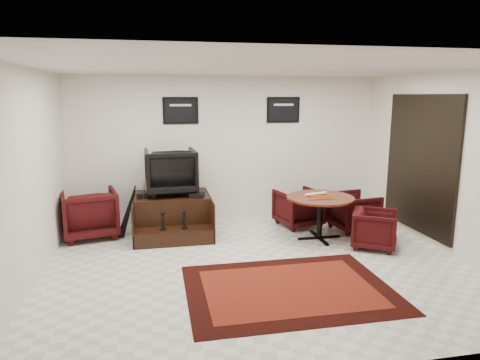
% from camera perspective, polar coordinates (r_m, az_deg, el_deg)
% --- Properties ---
extents(ground, '(6.00, 6.00, 0.00)m').
position_cam_1_polar(ground, '(6.32, 2.35, -11.36)').
color(ground, white).
rests_on(ground, ground).
extents(room_shell, '(6.02, 5.02, 2.81)m').
position_cam_1_polar(room_shell, '(6.10, 5.95, 5.12)').
color(room_shell, silver).
rests_on(room_shell, ground).
extents(area_rug, '(2.60, 1.95, 0.01)m').
position_cam_1_polar(area_rug, '(5.66, 6.51, -14.18)').
color(area_rug, black).
rests_on(area_rug, ground).
extents(shine_podium, '(1.33, 1.37, 0.69)m').
position_cam_1_polar(shine_podium, '(7.77, -9.01, -4.70)').
color(shine_podium, black).
rests_on(shine_podium, ground).
extents(shine_chair, '(0.92, 0.87, 0.90)m').
position_cam_1_polar(shine_chair, '(7.73, -9.24, 1.46)').
color(shine_chair, black).
rests_on(shine_chair, shine_podium).
extents(shoes_pair, '(0.23, 0.27, 0.09)m').
position_cam_1_polar(shoes_pair, '(7.63, -12.82, -1.91)').
color(shoes_pair, black).
rests_on(shoes_pair, shine_podium).
extents(polish_kit, '(0.28, 0.24, 0.08)m').
position_cam_1_polar(polish_kit, '(7.46, -5.77, -2.02)').
color(polish_kit, black).
rests_on(polish_kit, shine_podium).
extents(umbrella_black, '(0.31, 0.12, 0.84)m').
position_cam_1_polar(umbrella_black, '(7.64, -14.81, -4.43)').
color(umbrella_black, black).
rests_on(umbrella_black, ground).
extents(umbrella_hooked, '(0.35, 0.13, 0.94)m').
position_cam_1_polar(umbrella_hooked, '(7.66, -14.69, -3.98)').
color(umbrella_hooked, black).
rests_on(umbrella_hooked, ground).
extents(armchair_side, '(1.05, 1.01, 0.92)m').
position_cam_1_polar(armchair_side, '(7.87, -19.42, -3.94)').
color(armchair_side, black).
rests_on(armchair_side, ground).
extents(meeting_table, '(1.14, 1.14, 0.74)m').
position_cam_1_polar(meeting_table, '(7.39, 10.65, -2.89)').
color(meeting_table, '#421109').
rests_on(meeting_table, ground).
extents(table_chair_back, '(0.89, 0.85, 0.77)m').
position_cam_1_polar(table_chair_back, '(8.14, 7.78, -3.44)').
color(table_chair_back, black).
rests_on(table_chair_back, ground).
extents(table_chair_window, '(0.79, 0.83, 0.76)m').
position_cam_1_polar(table_chair_window, '(8.09, 14.95, -3.84)').
color(table_chair_window, black).
rests_on(table_chair_window, ground).
extents(table_chair_corner, '(0.87, 0.89, 0.68)m').
position_cam_1_polar(table_chair_corner, '(7.26, 17.56, -6.04)').
color(table_chair_corner, black).
rests_on(table_chair_corner, ground).
extents(paper_roll, '(0.42, 0.16, 0.05)m').
position_cam_1_polar(paper_roll, '(7.45, 10.06, -1.83)').
color(paper_roll, white).
rests_on(paper_roll, meeting_table).
extents(table_clutter, '(0.57, 0.35, 0.01)m').
position_cam_1_polar(table_clutter, '(7.34, 10.99, -2.22)').
color(table_clutter, orange).
rests_on(table_clutter, meeting_table).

